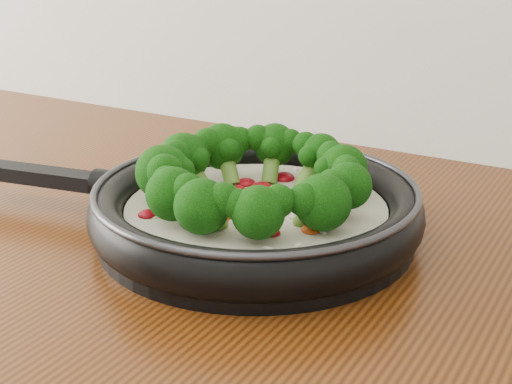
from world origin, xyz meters
The scene contains 1 object.
skillet centered at (0.00, 1.13, 0.94)m, with size 0.56×0.40×0.10m.
Camera 1 is at (0.35, 0.53, 1.21)m, focal length 50.86 mm.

